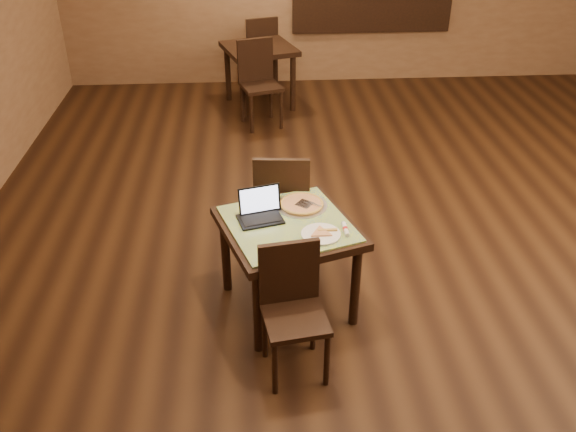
{
  "coord_description": "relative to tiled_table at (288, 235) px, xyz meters",
  "views": [
    {
      "loc": [
        -1.34,
        -4.1,
        3.11
      ],
      "look_at": [
        -1.09,
        -0.4,
        0.85
      ],
      "focal_mm": 38.0,
      "sensor_mm": 36.0,
      "label": 1
    }
  ],
  "objects": [
    {
      "name": "pizza_pan",
      "position": [
        0.12,
        0.24,
        0.11
      ],
      "size": [
        0.39,
        0.39,
        0.01
      ],
      "primitive_type": "cylinder",
      "color": "silver",
      "rests_on": "tiled_table"
    },
    {
      "name": "chair_main_near",
      "position": [
        -0.01,
        -0.62,
        -0.13
      ],
      "size": [
        0.47,
        0.47,
        0.94
      ],
      "rotation": [
        0.0,
        0.0,
        0.15
      ],
      "color": "black",
      "rests_on": "ground"
    },
    {
      "name": "laptop",
      "position": [
        -0.2,
        0.1,
        0.16
      ],
      "size": [
        0.36,
        0.32,
        0.22
      ],
      "rotation": [
        0.0,
        0.0,
        0.25
      ],
      "color": "black",
      "rests_on": "tiled_table"
    },
    {
      "name": "plate",
      "position": [
        0.22,
        -0.18,
        0.11
      ],
      "size": [
        0.28,
        0.28,
        0.02
      ],
      "primitive_type": "cylinder",
      "color": "white",
      "rests_on": "tiled_table"
    },
    {
      "name": "spatula",
      "position": [
        0.14,
        0.22,
        0.13
      ],
      "size": [
        0.28,
        0.25,
        0.01
      ],
      "primitive_type": "cube",
      "rotation": [
        0.0,
        0.0,
        0.91
      ],
      "color": "silver",
      "rests_on": "pizza_whole"
    },
    {
      "name": "pizza_slice",
      "position": [
        0.22,
        -0.18,
        0.13
      ],
      "size": [
        0.18,
        0.18,
        0.02
      ],
      "primitive_type": null,
      "rotation": [
        0.0,
        0.0,
        0.01
      ],
      "color": "#D0BA8B",
      "rests_on": "plate"
    },
    {
      "name": "other_table_b_chair_far",
      "position": [
        -0.07,
        4.98,
        -0.06
      ],
      "size": [
        0.58,
        0.58,
        1.07
      ],
      "rotation": [
        0.0,
        0.0,
        3.43
      ],
      "color": "black",
      "rests_on": "ground"
    },
    {
      "name": "ground",
      "position": [
        1.09,
        0.36,
        -0.66
      ],
      "size": [
        10.0,
        10.0,
        0.0
      ],
      "primitive_type": "plane",
      "color": "black",
      "rests_on": "ground"
    },
    {
      "name": "napkin_roll",
      "position": [
        0.4,
        -0.14,
        0.12
      ],
      "size": [
        0.04,
        0.16,
        0.04
      ],
      "rotation": [
        0.0,
        0.0,
        0.03
      ],
      "color": "white",
      "rests_on": "tiled_table"
    },
    {
      "name": "tiled_table",
      "position": [
        0.0,
        0.0,
        0.0
      ],
      "size": [
        1.16,
        1.16,
        0.76
      ],
      "rotation": [
        0.0,
        0.0,
        0.32
      ],
      "color": "black",
      "rests_on": "ground"
    },
    {
      "name": "chair_main_far",
      "position": [
        -0.01,
        0.61,
        -0.08
      ],
      "size": [
        0.49,
        0.49,
        1.04
      ],
      "rotation": [
        0.0,
        0.0,
        3.05
      ],
      "color": "black",
      "rests_on": "ground"
    },
    {
      "name": "other_table_b_chair_near",
      "position": [
        -0.12,
        3.73,
        -0.06
      ],
      "size": [
        0.58,
        0.58,
        1.07
      ],
      "rotation": [
        0.0,
        0.0,
        0.29
      ],
      "color": "black",
      "rests_on": "ground"
    },
    {
      "name": "pizza_whole",
      "position": [
        0.12,
        0.24,
        0.12
      ],
      "size": [
        0.33,
        0.33,
        0.02
      ],
      "color": "#D0BA8B",
      "rests_on": "pizza_pan"
    },
    {
      "name": "other_table_b",
      "position": [
        -0.1,
        4.36,
        0.02
      ],
      "size": [
        1.1,
        1.1,
        0.82
      ],
      "rotation": [
        0.0,
        0.0,
        0.29
      ],
      "color": "black",
      "rests_on": "ground"
    }
  ]
}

